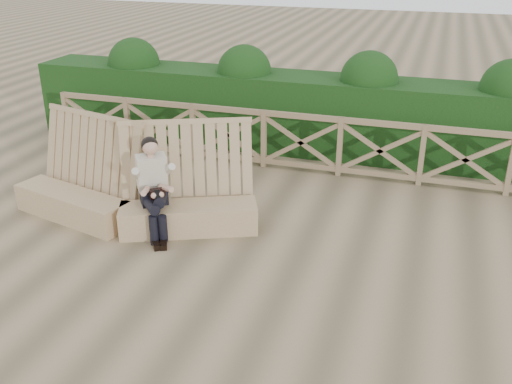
% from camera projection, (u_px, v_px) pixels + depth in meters
% --- Properties ---
extents(ground, '(60.00, 60.00, 0.00)m').
position_uv_depth(ground, '(237.00, 264.00, 7.62)').
color(ground, brown).
rests_on(ground, ground).
extents(bench, '(3.92, 1.49, 1.56)m').
position_uv_depth(bench, '(131.00, 199.00, 8.58)').
color(bench, '#987F57').
rests_on(bench, ground).
extents(woman, '(0.75, 0.91, 1.44)m').
position_uv_depth(woman, '(153.00, 184.00, 8.15)').
color(woman, black).
rests_on(woman, ground).
extents(guardrail, '(10.10, 0.09, 1.10)m').
position_uv_depth(guardrail, '(301.00, 142.00, 10.43)').
color(guardrail, '#7C6248').
rests_on(guardrail, ground).
extents(hedge, '(12.00, 1.20, 1.50)m').
position_uv_depth(hedge, '(315.00, 114.00, 11.39)').
color(hedge, black).
rests_on(hedge, ground).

